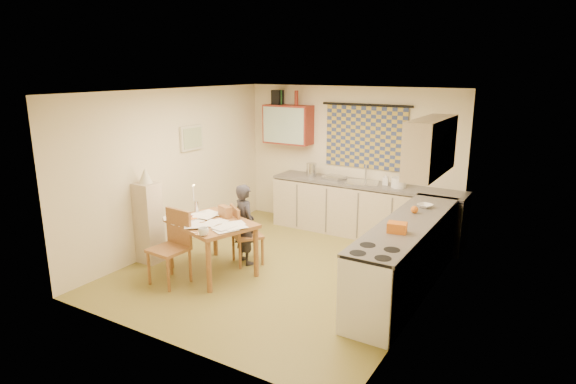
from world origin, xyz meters
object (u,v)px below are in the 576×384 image
Objects in this scene: stove at (373,292)px; person at (245,224)px; chair_far at (247,245)px; shelf_stand at (149,223)px; counter_right at (407,256)px; counter_back at (364,210)px; dining_table at (212,247)px.

person is at bearing 160.00° from stove.
shelf_stand reaches higher than chair_far.
stove is at bearing -90.00° from counter_right.
counter_back is 2.77× the size of person.
counter_right is 3.69m from shelf_stand.
shelf_stand reaches higher than person.
counter_back is 3.12m from stove.
shelf_stand is (-1.04, -0.16, 0.22)m from dining_table.
stove is at bearing -173.36° from person.
counter_right is 2.65m from dining_table.
stove is (0.00, -1.20, 0.00)m from counter_right.
person is at bearing -171.07° from counter_right.
counter_back is 2.82m from dining_table.
counter_right is at bearing 37.54° from dining_table.
counter_right is at bearing -134.01° from chair_far.
counter_back is 1.12× the size of counter_right.
chair_far is 0.32m from person.
dining_table is (-2.50, -0.88, -0.07)m from counter_right.
shelf_stand is (-3.54, 0.16, 0.14)m from stove.
counter_right is 1.20m from stove.
shelf_stand reaches higher than stove.
person reaches higher than counter_right.
dining_table is 1.14× the size of shelf_stand.
shelf_stand is at bearing 65.05° from chair_far.
shelf_stand is (-1.24, -0.68, 0.00)m from person.
dining_table is at bearing 95.86° from person.
counter_right is 2.16× the size of dining_table.
counter_right is 3.23× the size of stove.
stove is 3.55m from shelf_stand.
person is (-1.04, -2.02, 0.14)m from counter_back.
shelf_stand reaches higher than counter_back.
stove is 0.67× the size of dining_table.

